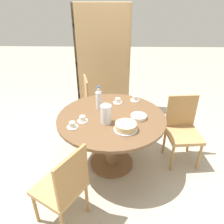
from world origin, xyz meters
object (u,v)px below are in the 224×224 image
at_px(cup_a, 72,125).
at_px(cup_b, 118,101).
at_px(chair_c, 64,187).
at_px(cup_d, 135,99).
at_px(water_bottle, 99,100).
at_px(chair_b, 95,102).
at_px(chair_a, 183,129).
at_px(bookshelf, 103,61).
at_px(cup_c, 83,119).
at_px(cake_main, 126,127).
at_px(coffee_pot, 106,114).

relative_size(cup_a, cup_b, 1.00).
distance_m(chair_c, cup_d, 1.52).
distance_m(cup_a, cup_b, 0.80).
bearing_deg(water_bottle, chair_b, 100.01).
distance_m(chair_a, cup_b, 0.94).
bearing_deg(cup_a, bookshelf, 82.95).
bearing_deg(chair_c, water_bottle, -163.46).
relative_size(cup_a, cup_d, 1.00).
bearing_deg(chair_c, cup_c, -156.69).
distance_m(chair_b, bookshelf, 0.88).
distance_m(chair_c, cup_a, 0.67).
bearing_deg(chair_b, cup_b, -159.45).
xyz_separation_m(chair_b, cake_main, (0.45, -1.19, 0.31)).
bearing_deg(cake_main, cup_b, 97.49).
xyz_separation_m(chair_b, chair_c, (-0.14, -1.75, 0.00)).
height_order(water_bottle, cup_d, water_bottle).
relative_size(bookshelf, cake_main, 7.25).
bearing_deg(cup_a, chair_b, 83.13).
relative_size(bookshelf, cup_c, 15.13).
bearing_deg(chair_c, bookshelf, -154.61).
height_order(chair_c, cake_main, chair_c).
bearing_deg(cup_c, chair_b, 87.50).
bearing_deg(cup_d, cake_main, -102.01).
bearing_deg(cake_main, cup_a, 176.68).
height_order(cup_c, cup_d, same).
bearing_deg(chair_b, cake_main, -172.92).
relative_size(chair_c, bookshelf, 0.47).
relative_size(chair_b, cup_b, 7.15).
xyz_separation_m(chair_a, cup_c, (-1.27, -0.27, 0.30)).
bearing_deg(coffee_pot, chair_a, 16.20).
bearing_deg(cup_d, cup_c, -139.34).
bearing_deg(cup_b, cup_c, -130.22).
xyz_separation_m(bookshelf, cake_main, (0.36, -1.92, -0.16)).
bearing_deg(cup_a, cup_d, 42.86).
relative_size(chair_b, chair_c, 1.00).
bearing_deg(bookshelf, cup_b, 102.01).
bearing_deg(cup_c, coffee_pot, -4.80).
bearing_deg(water_bottle, chair_c, -104.26).
distance_m(bookshelf, cup_a, 1.91).
xyz_separation_m(coffee_pot, cup_d, (0.37, 0.58, -0.09)).
distance_m(coffee_pot, cup_d, 0.70).
relative_size(chair_c, coffee_pot, 3.48).
bearing_deg(chair_a, chair_c, -149.01).
bearing_deg(water_bottle, cup_c, -118.39).
height_order(chair_b, cup_b, chair_b).
relative_size(chair_c, cup_c, 7.15).
bearing_deg(coffee_pot, cup_c, 175.20).
bearing_deg(cup_a, cake_main, -3.32).
distance_m(chair_b, cup_b, 0.71).
relative_size(bookshelf, coffee_pot, 7.37).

